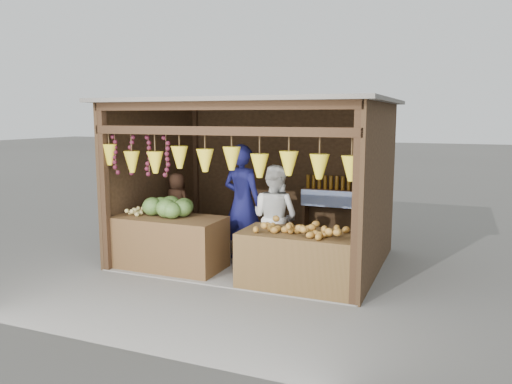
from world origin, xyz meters
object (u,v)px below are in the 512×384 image
Objects in this scene: counter_right at (299,260)px; vendor_seated at (177,203)px; man_standing at (242,203)px; counter_left at (169,243)px; woman_standing at (275,217)px.

vendor_seated is (-2.71, 1.23, 0.43)m from counter_right.
counter_right is 1.71m from man_standing.
counter_right is at bearing -2.16° from counter_left.
counter_left reaches higher than counter_right.
vendor_seated is at bearing 155.53° from counter_right.
vendor_seated is (-1.42, 0.27, -0.15)m from man_standing.
man_standing is 0.75m from woman_standing.
counter_right is at bearing 154.81° from man_standing.
woman_standing is (1.56, 0.61, 0.41)m from counter_left.
counter_left is 1.34m from vendor_seated.
man_standing is 1.18× the size of woman_standing.
woman_standing reaches higher than counter_left.
counter_left is at bearing 177.84° from counter_right.
man_standing is at bearing -179.37° from vendor_seated.
man_standing is at bearing 45.19° from counter_left.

